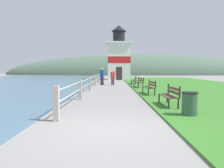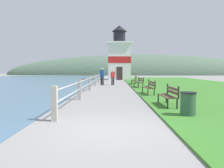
# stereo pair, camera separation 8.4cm
# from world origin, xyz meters

# --- Properties ---
(ground_plane) EXTENTS (160.00, 160.00, 0.00)m
(ground_plane) POSITION_xyz_m (0.00, 0.00, 0.00)
(ground_plane) COLOR gray
(grass_verge) EXTENTS (12.00, 44.24, 0.06)m
(grass_verge) POSITION_xyz_m (7.73, 14.75, 0.03)
(grass_verge) COLOR #387528
(grass_verge) RESTS_ON ground_plane
(seawall_railing) EXTENTS (0.18, 24.25, 1.09)m
(seawall_railing) POSITION_xyz_m (-1.63, 13.03, 0.63)
(seawall_railing) COLOR #A8A399
(seawall_railing) RESTS_ON ground_plane
(park_bench_near) EXTENTS (0.51, 1.65, 0.94)m
(park_bench_near) POSITION_xyz_m (2.53, 3.57, 0.54)
(park_bench_near) COLOR brown
(park_bench_near) RESTS_ON ground_plane
(park_bench_midway) EXTENTS (0.56, 1.85, 0.94)m
(park_bench_midway) POSITION_xyz_m (2.41, 7.99, 0.54)
(park_bench_midway) COLOR brown
(park_bench_midway) RESTS_ON ground_plane
(park_bench_far) EXTENTS (0.67, 2.03, 0.94)m
(park_bench_far) POSITION_xyz_m (2.39, 13.36, 0.54)
(park_bench_far) COLOR brown
(park_bench_far) RESTS_ON ground_plane
(park_bench_by_lighthouse) EXTENTS (0.58, 2.01, 0.94)m
(park_bench_by_lighthouse) POSITION_xyz_m (2.36, 17.45, 0.54)
(park_bench_by_lighthouse) COLOR brown
(park_bench_by_lighthouse) RESTS_ON ground_plane
(lighthouse) EXTENTS (3.95, 3.95, 8.51)m
(lighthouse) POSITION_xyz_m (1.02, 29.10, 3.50)
(lighthouse) COLOR white
(lighthouse) RESTS_ON ground_plane
(person_strolling) EXTENTS (0.43, 0.33, 1.56)m
(person_strolling) POSITION_xyz_m (0.07, 16.60, 0.85)
(person_strolling) COLOR #28282D
(person_strolling) RESTS_ON ground_plane
(person_by_railing) EXTENTS (0.49, 0.37, 1.76)m
(person_by_railing) POSITION_xyz_m (-1.02, 16.71, 0.96)
(person_by_railing) COLOR #28282D
(person_by_railing) RESTS_ON ground_plane
(trash_bin) EXTENTS (0.54, 0.54, 0.84)m
(trash_bin) POSITION_xyz_m (2.68, 1.64, 0.42)
(trash_bin) COLOR #2D5138
(trash_bin) RESTS_ON ground_plane
(distant_hillside) EXTENTS (80.00, 16.00, 12.00)m
(distant_hillside) POSITION_xyz_m (8.00, 59.49, 0.00)
(distant_hillside) COLOR #4C6651
(distant_hillside) RESTS_ON ground_plane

